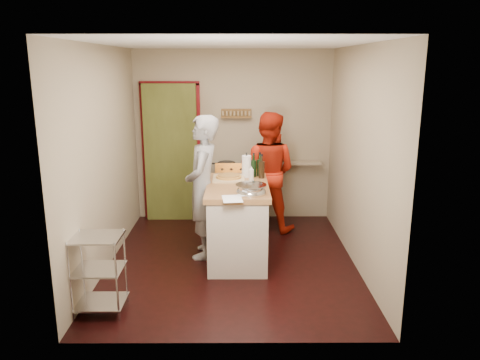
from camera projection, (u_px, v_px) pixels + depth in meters
name	position (u px, v px, depth m)	size (l,w,h in m)	color
floor	(232.00, 261.00, 5.81)	(3.50, 3.50, 0.00)	black
back_wall	(192.00, 147.00, 7.26)	(3.00, 0.44, 2.60)	gray
left_wall	(104.00, 159.00, 5.48)	(0.04, 3.50, 2.60)	gray
right_wall	(359.00, 159.00, 5.50)	(0.04, 3.50, 2.60)	gray
ceiling	(231.00, 43.00, 5.17)	(3.00, 3.50, 0.02)	white
stove	(236.00, 195.00, 7.08)	(0.60, 0.63, 1.00)	black
wire_shelving	(98.00, 270.00, 4.53)	(0.48, 0.40, 0.80)	silver
island	(238.00, 220.00, 5.78)	(0.75, 1.41, 1.27)	#BBAE9F
person_stripe	(203.00, 187.00, 5.79)	(0.65, 0.43, 1.79)	#B6B5BA
person_red	(268.00, 172.00, 6.76)	(0.84, 0.65, 1.73)	#B11E0B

